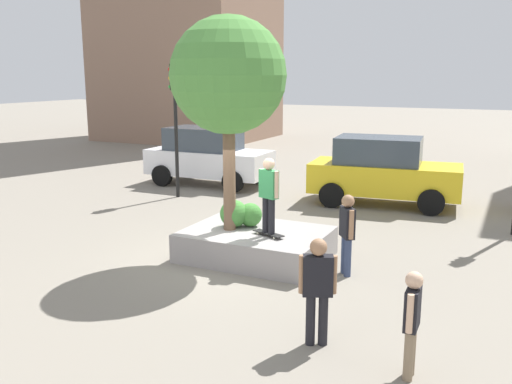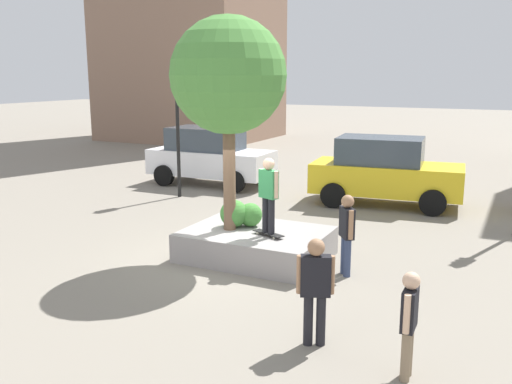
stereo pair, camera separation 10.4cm
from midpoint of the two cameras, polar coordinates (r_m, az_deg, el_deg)
name	(u,v)px [view 1 (the left image)]	position (r m, az deg, el deg)	size (l,w,h in m)	color
ground_plane	(229,259)	(12.88, -2.99, -6.84)	(120.00, 120.00, 0.00)	gray
planter_ledge	(256,244)	(12.86, -0.23, -5.34)	(3.16, 2.35, 0.65)	gray
plaza_tree	(228,76)	(12.41, -3.09, 11.68)	(2.57, 2.57, 4.75)	brown
boxwood_shrub	(250,215)	(13.06, -0.82, -2.34)	(0.55, 0.55, 0.55)	#3D7A33
hedge_clump	(234,214)	(12.99, -2.51, -2.21)	(0.65, 0.65, 0.65)	#3D7A33
skateboard	(269,234)	(12.34, 1.04, -4.26)	(0.82, 0.48, 0.07)	black
skateboarder	(269,190)	(12.10, 1.06, 0.19)	(0.53, 0.34, 1.66)	black
sedan_parked	(208,156)	(21.26, -5.09, 3.69)	(4.69, 2.26, 2.17)	white
taxi_cab	(383,171)	(18.35, 12.64, 2.14)	(4.86, 2.58, 2.18)	gold
traffic_light_median	(175,107)	(18.98, -8.40, 8.52)	(0.36, 0.32, 4.46)	black
passerby_with_bag	(318,284)	(8.72, 5.95, -9.34)	(0.54, 0.36, 1.72)	black
pedestrian_crossing	(412,317)	(8.09, 15.24, -12.21)	(0.24, 0.53, 1.55)	#847056
bystander_watching	(347,229)	(11.76, 9.01, -3.75)	(0.43, 0.49, 1.72)	navy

